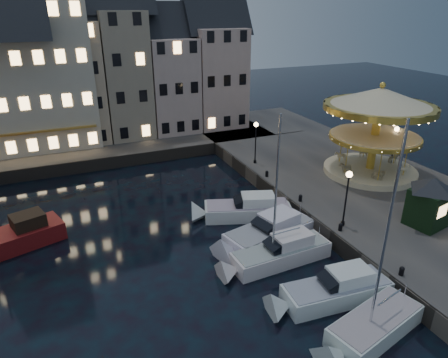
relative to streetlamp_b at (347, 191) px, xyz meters
name	(u,v)px	position (x,y,z in m)	size (l,w,h in m)	color
ground	(259,273)	(-7.20, -1.00, -4.02)	(160.00, 160.00, 0.00)	black
quay_east	(367,190)	(6.80, 5.00, -3.37)	(16.00, 56.00, 1.30)	#474442
quay_north	(83,148)	(-15.20, 27.00, -3.37)	(44.00, 12.00, 1.30)	#474442
quaywall_e	(290,207)	(-1.20, 5.00, -3.37)	(0.15, 44.00, 1.30)	#47423A
quaywall_n	(109,163)	(-13.20, 21.00, -3.37)	(48.00, 0.15, 1.30)	#47423A
streetlamp_b	(347,191)	(0.00, 0.00, 0.00)	(0.44, 0.44, 4.17)	black
streetlamp_c	(256,137)	(0.00, 13.50, 0.00)	(0.44, 0.44, 4.17)	black
streetlamp_d	(395,142)	(11.30, 7.00, 0.00)	(0.44, 0.44, 4.17)	black
bollard_a	(402,271)	(-0.60, -6.00, -2.41)	(0.30, 0.30, 0.57)	black
bollard_b	(341,227)	(-0.60, -0.50, -2.41)	(0.30, 0.30, 0.57)	black
bollard_c	(300,198)	(-0.60, 4.50, -2.41)	(0.30, 0.30, 0.57)	black
bollard_d	(267,173)	(-0.60, 10.00, -2.41)	(0.30, 0.30, 0.57)	black
townhouse_nb	(12,82)	(-21.25, 29.00, 4.26)	(6.16, 8.00, 13.80)	slate
townhouse_nc	(71,74)	(-15.20, 29.00, 4.76)	(6.82, 8.00, 14.80)	tan
townhouse_nd	(123,66)	(-9.45, 29.00, 5.26)	(5.50, 8.00, 15.80)	gray
townhouse_ne	(169,77)	(-4.00, 29.00, 3.76)	(6.16, 8.00, 12.80)	#AF978E
townhouse_nf	(215,69)	(2.05, 29.00, 4.26)	(6.82, 8.00, 13.80)	#B79A8F
hotel_corner	(9,68)	(-21.20, 29.00, 5.76)	(17.60, 9.00, 16.80)	#BDB6A0
motorboat_a	(368,331)	(-4.74, -8.08, -3.48)	(6.71, 3.48, 11.06)	silver
motorboat_b	(330,292)	(-4.77, -4.98, -3.38)	(7.40, 2.69, 2.15)	silver
motorboat_c	(276,255)	(-5.75, -0.52, -3.34)	(7.86, 2.31, 10.42)	silver
motorboat_d	(266,234)	(-5.08, 2.05, -3.38)	(7.97, 4.23, 2.15)	silver
motorboat_e	(242,210)	(-4.99, 6.06, -3.38)	(7.86, 4.61, 2.15)	silver
red_fishing_boat	(11,240)	(-21.83, 8.45, -3.32)	(7.63, 4.57, 5.86)	maroon
carousel	(378,115)	(8.64, 6.89, 2.84)	(9.65, 9.65, 8.44)	beige
ticket_kiosk	(431,193)	(5.38, -2.28, -0.22)	(3.58, 3.58, 4.20)	black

